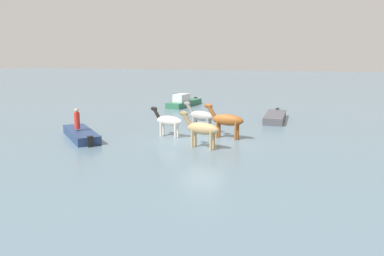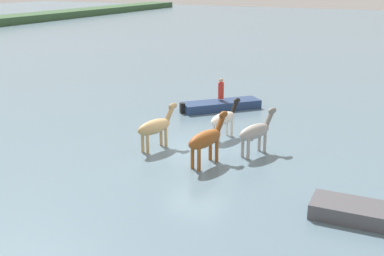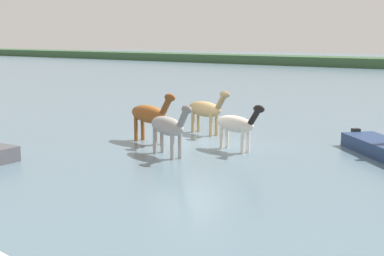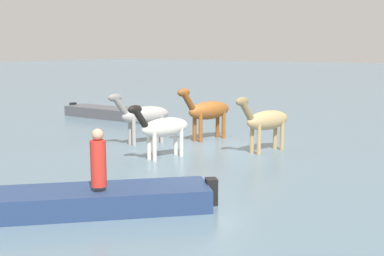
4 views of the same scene
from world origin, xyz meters
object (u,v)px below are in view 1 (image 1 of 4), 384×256
Objects in this scene: horse_lead at (226,120)px; boat_motor_center at (184,103)px; person_spotter_bow at (77,119)px; boat_skiff_near at (81,136)px; horse_chestnut_trailing at (202,129)px; horse_pinto_flank at (168,121)px; horse_rear_stallion at (201,116)px; boat_dinghy_port at (275,118)px.

boat_motor_center is (7.02, -12.67, -0.77)m from horse_lead.
person_spotter_bow is at bearing 3.09° from boat_motor_center.
horse_chestnut_trailing is at bearing -136.04° from boat_skiff_near.
horse_rear_stallion is (-1.42, -2.02, 0.07)m from horse_pinto_flank.
person_spotter_bow is at bearing 31.17° from horse_lead.
horse_pinto_flank is 0.43× the size of boat_motor_center.
horse_chestnut_trailing is 2.81m from horse_lead.
boat_skiff_near is at bearing 31.05° from horse_lead.
boat_skiff_near is at bearing 14.78° from horse_chestnut_trailing.
horse_rear_stallion is at bearing -36.78° from boat_dinghy_port.
person_spotter_bow is at bearing -47.55° from boat_dinghy_port.
boat_skiff_near is (6.05, 4.10, -0.85)m from horse_rear_stallion.
boat_dinghy_port reaches higher than boat_skiff_near.
horse_lead is at bearing 164.67° from horse_rear_stallion.
boat_skiff_near is 14.13m from boat_dinghy_port.
boat_motor_center reaches higher than boat_skiff_near.
boat_motor_center is (-1.00, -15.37, 0.15)m from boat_skiff_near.
person_spotter_bow is (7.50, 0.04, 0.10)m from horse_chestnut_trailing.
horse_lead reaches higher than boat_dinghy_port.
horse_chestnut_trailing reaches higher than person_spotter_bow.
horse_chestnut_trailing is 1.08× the size of horse_pinto_flank.
horse_lead reaches higher than boat_skiff_near.
boat_dinghy_port is (-5.49, -7.78, -0.78)m from horse_pinto_flank.
person_spotter_bow reaches higher than boat_skiff_near.
horse_pinto_flank is (2.70, -2.11, -0.08)m from horse_chestnut_trailing.
horse_lead reaches higher than horse_rear_stallion.
horse_lead is at bearing -155.89° from horse_pinto_flank.
boat_motor_center is at bearing -60.94° from horse_pinto_flank.
boat_dinghy_port is at bearing -136.01° from person_spotter_bow.
boat_motor_center is at bearing -45.67° from horse_rear_stallion.
horse_pinto_flank is at bearing 75.00° from horse_rear_stallion.
boat_dinghy_port is at bearing -90.73° from horse_chestnut_trailing.
horse_rear_stallion reaches higher than horse_pinto_flank.
horse_pinto_flank is at bearing -111.61° from boat_skiff_near.
person_spotter_bow reaches higher than boat_motor_center.
horse_pinto_flank is at bearing -22.96° from horse_chestnut_trailing.
horse_rear_stallion reaches higher than boat_dinghy_port.
horse_pinto_flank is 3.45m from horse_lead.
person_spotter_bow reaches higher than boat_dinghy_port.
horse_chestnut_trailing reaches higher than horse_rear_stallion.
person_spotter_bow is at bearing 54.04° from horse_rear_stallion.
horse_rear_stallion is 0.47× the size of boat_dinghy_port.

